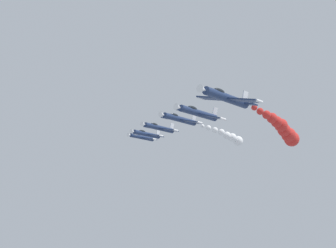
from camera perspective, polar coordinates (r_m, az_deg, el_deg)
The scene contains 8 objects.
airplane_lead at distance 62.83m, azimuth 6.80°, elevation 3.11°, with size 9.40×10.35×3.08m.
smoke_trail_lead at distance 77.91m, azimuth 13.46°, elevation -0.73°, with size 3.54×16.09×3.82m.
airplane_left_inner at distance 78.27m, azimuth 3.54°, elevation 1.31°, with size 9.21×10.35×3.43m.
airplane_right_inner at distance 93.90m, azimuth 1.34°, elevation 0.59°, with size 9.36×10.35×3.17m.
smoke_trail_right_inner at distance 107.53m, azimuth 7.26°, elevation -1.51°, with size 2.22×14.88×2.86m.
airplane_left_outer at distance 109.11m, azimuth -1.08°, elevation -0.44°, with size 9.42×10.35×3.03m.
airplane_right_outer at distance 124.68m, azimuth -2.55°, elevation -1.19°, with size 9.49×10.35×2.83m.
airplane_trailing at distance 140.44m, azimuth -3.12°, elevation -1.56°, with size 9.45×10.35×2.94m.
Camera 1 is at (-64.83, 74.77, 62.51)m, focal length 51.98 mm.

